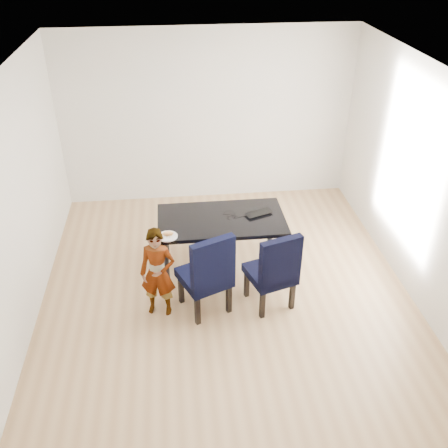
{
  "coord_description": "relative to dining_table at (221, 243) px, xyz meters",
  "views": [
    {
      "loc": [
        -0.57,
        -4.84,
        4.01
      ],
      "look_at": [
        0.0,
        0.2,
        0.85
      ],
      "focal_mm": 40.0,
      "sensor_mm": 36.0,
      "label": 1
    }
  ],
  "objects": [
    {
      "name": "ceiling",
      "position": [
        0.0,
        -0.5,
        2.33
      ],
      "size": [
        4.5,
        5.0,
        0.01
      ],
      "primitive_type": "cube",
      "color": "white",
      "rests_on": "wall_back"
    },
    {
      "name": "sandwich",
      "position": [
        -0.67,
        -0.34,
        0.41
      ],
      "size": [
        0.15,
        0.11,
        0.05
      ],
      "primitive_type": "ellipsoid",
      "rotation": [
        0.0,
        0.0,
        -0.43
      ],
      "color": "#CB8B48",
      "rests_on": "plate"
    },
    {
      "name": "plate",
      "position": [
        -0.68,
        -0.35,
        0.38
      ],
      "size": [
        0.24,
        0.24,
        0.01
      ],
      "primitive_type": "cylinder",
      "rotation": [
        0.0,
        0.0,
        -0.02
      ],
      "color": "silver",
      "rests_on": "dining_table"
    },
    {
      "name": "chair_left",
      "position": [
        -0.28,
        -0.78,
        0.17
      ],
      "size": [
        0.69,
        0.7,
        1.08
      ],
      "primitive_type": "cube",
      "rotation": [
        0.0,
        0.0,
        0.41
      ],
      "color": "black",
      "rests_on": "floor"
    },
    {
      "name": "wall_back",
      "position": [
        0.0,
        2.0,
        0.98
      ],
      "size": [
        4.5,
        0.01,
        2.7
      ],
      "primitive_type": "cube",
      "color": "silver",
      "rests_on": "ground"
    },
    {
      "name": "dining_table",
      "position": [
        0.0,
        0.0,
        0.0
      ],
      "size": [
        1.6,
        0.9,
        0.75
      ],
      "primitive_type": "cube",
      "color": "black",
      "rests_on": "floor"
    },
    {
      "name": "laptop",
      "position": [
        0.47,
        0.09,
        0.39
      ],
      "size": [
        0.41,
        0.34,
        0.03
      ],
      "primitive_type": "imported",
      "rotation": [
        0.0,
        0.0,
        3.51
      ],
      "color": "black",
      "rests_on": "dining_table"
    },
    {
      "name": "child",
      "position": [
        -0.81,
        -0.8,
        0.19
      ],
      "size": [
        0.46,
        0.35,
        1.12
      ],
      "primitive_type": "imported",
      "rotation": [
        0.0,
        0.0,
        -0.21
      ],
      "color": "orange",
      "rests_on": "floor"
    },
    {
      "name": "wall_left",
      "position": [
        -2.25,
        -0.5,
        0.98
      ],
      "size": [
        0.01,
        5.0,
        2.7
      ],
      "primitive_type": "cube",
      "color": "silver",
      "rests_on": "ground"
    },
    {
      "name": "chair_right",
      "position": [
        0.49,
        -0.78,
        0.14
      ],
      "size": [
        0.63,
        0.64,
        1.04
      ],
      "primitive_type": "cube",
      "rotation": [
        0.0,
        0.0,
        0.3
      ],
      "color": "black",
      "rests_on": "floor"
    },
    {
      "name": "cable_tangle",
      "position": [
        0.14,
        0.0,
        0.38
      ],
      "size": [
        0.17,
        0.17,
        0.01
      ],
      "primitive_type": "torus",
      "rotation": [
        0.0,
        0.0,
        -0.39
      ],
      "color": "black",
      "rests_on": "dining_table"
    },
    {
      "name": "floor",
      "position": [
        0.0,
        -0.5,
        -0.38
      ],
      "size": [
        4.5,
        5.0,
        0.01
      ],
      "primitive_type": "cube",
      "color": "tan",
      "rests_on": "ground"
    },
    {
      "name": "wall_right",
      "position": [
        2.25,
        -0.5,
        0.98
      ],
      "size": [
        0.01,
        5.0,
        2.7
      ],
      "primitive_type": "cube",
      "color": "white",
      "rests_on": "ground"
    },
    {
      "name": "wall_front",
      "position": [
        0.0,
        -3.0,
        0.98
      ],
      "size": [
        4.5,
        0.01,
        2.7
      ],
      "primitive_type": "cube",
      "color": "silver",
      "rests_on": "ground"
    }
  ]
}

